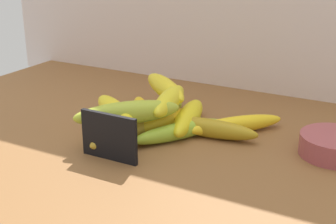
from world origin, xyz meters
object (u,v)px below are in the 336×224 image
at_px(chalkboard_sign, 109,138).
at_px(banana_5, 129,132).
at_px(banana_0, 165,105).
at_px(banana_11, 115,111).
at_px(banana_3, 110,129).
at_px(banana_13, 169,100).
at_px(banana_9, 179,131).
at_px(banana_12, 166,88).
at_px(banana_1, 188,117).
at_px(banana_4, 142,112).
at_px(banana_8, 160,115).
at_px(banana_7, 236,125).
at_px(banana_10, 128,113).
at_px(banana_2, 209,128).
at_px(fruit_bowl, 335,145).

relative_size(chalkboard_sign, banana_5, 0.60).
xyz_separation_m(banana_0, banana_11, (-0.02, -0.16, 0.03)).
height_order(banana_5, banana_11, banana_11).
bearing_deg(banana_3, banana_5, -2.61).
bearing_deg(banana_13, banana_5, -111.55).
bearing_deg(banana_9, banana_12, 129.20).
distance_m(chalkboard_sign, banana_1, 0.20).
bearing_deg(banana_0, banana_11, -97.63).
xyz_separation_m(banana_4, banana_8, (0.04, -0.00, 0.00)).
bearing_deg(banana_5, banana_7, 40.88).
relative_size(chalkboard_sign, banana_0, 0.54).
bearing_deg(banana_7, banana_4, -171.70).
relative_size(banana_3, banana_9, 0.96).
height_order(banana_7, banana_10, banana_10).
bearing_deg(banana_4, banana_3, -93.31).
xyz_separation_m(banana_1, banana_4, (-0.10, -0.01, -0.00)).
bearing_deg(banana_11, banana_13, 49.12).
height_order(banana_5, banana_7, banana_5).
xyz_separation_m(banana_3, banana_12, (0.04, 0.16, 0.05)).
relative_size(banana_2, banana_3, 1.02).
relative_size(banana_0, banana_11, 1.15).
bearing_deg(banana_0, banana_8, -71.08).
bearing_deg(banana_8, banana_1, 10.03).
relative_size(chalkboard_sign, banana_3, 0.58).
xyz_separation_m(banana_5, banana_13, (0.04, 0.09, 0.04)).
distance_m(fruit_bowl, banana_9, 0.28).
distance_m(banana_3, banana_10, 0.06).
xyz_separation_m(banana_0, banana_12, (0.01, -0.01, 0.04)).
bearing_deg(banana_11, banana_5, -12.92).
bearing_deg(banana_8, banana_3, -115.18).
height_order(banana_3, banana_10, banana_10).
xyz_separation_m(banana_1, banana_12, (-0.07, 0.04, 0.04)).
height_order(banana_3, banana_9, same).
bearing_deg(banana_0, banana_12, -40.84).
distance_m(banana_1, banana_5, 0.14).
bearing_deg(banana_12, banana_13, -56.85).
bearing_deg(banana_8, banana_4, 176.98).
distance_m(banana_4, banana_10, 0.13).
bearing_deg(banana_7, banana_2, -130.55).
relative_size(chalkboard_sign, banana_7, 0.55).
height_order(banana_8, banana_12, banana_12).
xyz_separation_m(banana_3, banana_9, (0.12, 0.05, 0.00)).
bearing_deg(banana_3, banana_1, 46.55).
relative_size(banana_7, banana_11, 1.14).
height_order(banana_1, banana_2, banana_1).
xyz_separation_m(banana_0, banana_5, (0.01, -0.17, -0.00)).
height_order(banana_10, banana_11, banana_10).
bearing_deg(banana_4, banana_13, -13.97).
distance_m(banana_0, banana_11, 0.16).
xyz_separation_m(banana_2, banana_13, (-0.09, -0.00, 0.04)).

